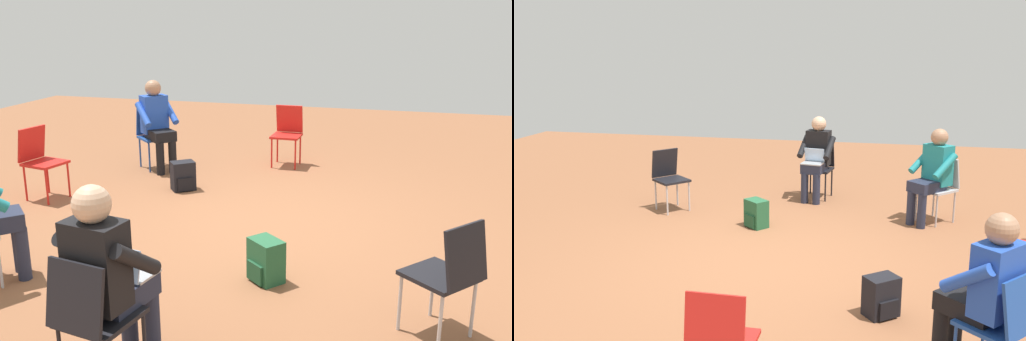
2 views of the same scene
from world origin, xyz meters
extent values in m
plane|color=brown|center=(0.00, 0.00, 0.00)|extent=(15.19, 15.19, 0.00)
cube|color=black|center=(-0.19, -2.73, 0.43)|extent=(0.46, 0.46, 0.03)
cylinder|color=black|center=(-0.33, -2.53, 0.21)|extent=(0.02, 0.02, 0.42)
cube|color=black|center=(-0.22, -2.91, 0.65)|extent=(0.39, 0.16, 0.40)
cylinder|color=#B7B7BC|center=(-1.61, -1.88, 0.21)|extent=(0.02, 0.02, 0.42)
cube|color=red|center=(-2.62, 0.18, 0.43)|extent=(0.47, 0.47, 0.03)
cylinder|color=red|center=(-2.42, 0.32, 0.21)|extent=(0.02, 0.02, 0.42)
cylinder|color=red|center=(-2.49, -0.02, 0.21)|extent=(0.02, 0.02, 0.42)
cylinder|color=red|center=(-2.76, 0.38, 0.21)|extent=(0.02, 0.02, 0.42)
cylinder|color=red|center=(-2.82, 0.05, 0.21)|extent=(0.02, 0.02, 0.42)
cube|color=red|center=(-2.81, 0.22, 0.65)|extent=(0.16, 0.39, 0.40)
cube|color=red|center=(-0.25, 2.40, 0.43)|extent=(0.40, 0.40, 0.03)
cylinder|color=red|center=(-0.08, 2.23, 0.21)|extent=(0.02, 0.02, 0.42)
cylinder|color=red|center=(-0.42, 2.23, 0.21)|extent=(0.02, 0.02, 0.42)
cylinder|color=red|center=(-0.08, 2.57, 0.21)|extent=(0.02, 0.02, 0.42)
cylinder|color=red|center=(-0.42, 2.57, 0.21)|extent=(0.02, 0.02, 0.42)
cube|color=red|center=(-0.25, 2.59, 0.65)|extent=(0.38, 0.09, 0.40)
cube|color=#1E4799|center=(-1.98, 1.79, 0.43)|extent=(0.56, 0.56, 0.03)
cylinder|color=#1E4799|center=(-1.74, 1.80, 0.21)|extent=(0.02, 0.02, 0.42)
cylinder|color=#1E4799|center=(-1.97, 1.55, 0.21)|extent=(0.02, 0.02, 0.42)
cylinder|color=#1E4799|center=(-2.00, 2.03, 0.21)|extent=(0.02, 0.02, 0.42)
cylinder|color=#1E4799|center=(-2.22, 1.78, 0.21)|extent=(0.02, 0.02, 0.42)
cube|color=#1E4799|center=(-2.13, 1.92, 0.65)|extent=(0.32, 0.35, 0.40)
cube|color=black|center=(1.72, -1.63, 0.43)|extent=(0.56, 0.56, 0.03)
cylinder|color=#B7B7BC|center=(1.48, -1.65, 0.21)|extent=(0.02, 0.02, 0.42)
cylinder|color=#B7B7BC|center=(1.70, -1.39, 0.21)|extent=(0.02, 0.02, 0.42)
cylinder|color=#B7B7BC|center=(1.74, -1.87, 0.21)|extent=(0.02, 0.02, 0.42)
cylinder|color=#B7B7BC|center=(1.96, -1.61, 0.21)|extent=(0.02, 0.02, 0.42)
cube|color=black|center=(1.86, -1.76, 0.65)|extent=(0.32, 0.35, 0.40)
cylinder|color=#23283D|center=(-0.22, -2.36, 0.23)|extent=(0.11, 0.11, 0.45)
cylinder|color=#23283D|center=(-0.04, -2.39, 0.23)|extent=(0.11, 0.11, 0.45)
cube|color=#23283D|center=(-0.16, -2.54, 0.51)|extent=(0.37, 0.47, 0.14)
cube|color=black|center=(-0.19, -2.73, 0.77)|extent=(0.37, 0.27, 0.52)
sphere|color=#DBAD89|center=(-0.19, -2.73, 1.13)|extent=(0.22, 0.22, 0.22)
cylinder|color=black|center=(-0.37, -2.59, 0.80)|extent=(0.16, 0.41, 0.31)
cylinder|color=black|center=(0.03, -2.66, 0.80)|extent=(0.16, 0.41, 0.31)
cube|color=#9EA0A5|center=(-0.14, -2.43, 0.59)|extent=(0.33, 0.27, 0.02)
cube|color=#B2D1F2|center=(-0.16, -2.54, 0.70)|extent=(0.30, 0.10, 0.20)
cylinder|color=black|center=(-1.66, 1.62, 0.23)|extent=(0.11, 0.11, 0.45)
cylinder|color=black|center=(-1.78, 1.48, 0.23)|extent=(0.11, 0.11, 0.45)
cube|color=black|center=(-1.84, 1.66, 0.51)|extent=(0.51, 0.50, 0.14)
cube|color=blue|center=(-1.98, 1.79, 0.77)|extent=(0.39, 0.40, 0.52)
sphere|color=#A87A5B|center=(-1.98, 1.79, 1.13)|extent=(0.22, 0.22, 0.22)
cylinder|color=blue|center=(-1.78, 1.87, 0.80)|extent=(0.36, 0.33, 0.31)
cylinder|color=blue|center=(-2.04, 1.57, 0.80)|extent=(0.36, 0.33, 0.31)
cylinder|color=#23283D|center=(-1.66, -1.56, 0.23)|extent=(0.11, 0.11, 0.45)
cylinder|color=#23283D|center=(-1.54, -1.69, 0.23)|extent=(0.11, 0.11, 0.45)
cube|color=black|center=(-1.22, 0.94, 0.18)|extent=(0.34, 0.33, 0.36)
cube|color=black|center=(-1.22, 0.94, 0.10)|extent=(0.31, 0.32, 0.16)
cube|color=#235B38|center=(0.40, -1.17, 0.18)|extent=(0.34, 0.33, 0.36)
cube|color=#1C492C|center=(0.40, -1.17, 0.10)|extent=(0.31, 0.32, 0.16)
camera|label=1|loc=(1.48, -5.32, 2.15)|focal=40.00mm
camera|label=2|loc=(-1.24, 5.60, 2.35)|focal=40.00mm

